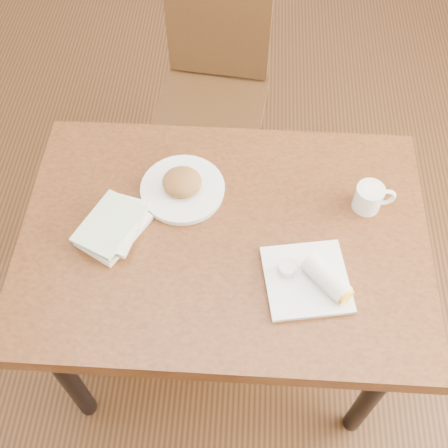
# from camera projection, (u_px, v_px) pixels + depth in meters

# --- Properties ---
(ground) EXTENTS (4.00, 5.00, 0.01)m
(ground) POSITION_uv_depth(u_px,v_px,m) (224.00, 337.00, 2.21)
(ground) COLOR #472814
(ground) RESTS_ON ground
(table) EXTENTS (1.15, 0.81, 0.75)m
(table) POSITION_uv_depth(u_px,v_px,m) (224.00, 250.00, 1.65)
(table) COLOR brown
(table) RESTS_ON ground
(chair_far) EXTENTS (0.46, 0.46, 0.95)m
(chair_far) POSITION_uv_depth(u_px,v_px,m) (214.00, 81.00, 2.21)
(chair_far) COLOR #402912
(chair_far) RESTS_ON ground
(plate_scone) EXTENTS (0.25, 0.25, 0.08)m
(plate_scone) POSITION_uv_depth(u_px,v_px,m) (182.00, 187.00, 1.64)
(plate_scone) COLOR white
(plate_scone) RESTS_ON table
(coffee_mug) EXTENTS (0.12, 0.08, 0.08)m
(coffee_mug) POSITION_uv_depth(u_px,v_px,m) (370.00, 197.00, 1.60)
(coffee_mug) COLOR white
(coffee_mug) RESTS_ON table
(plate_burrito) EXTENTS (0.25, 0.25, 0.07)m
(plate_burrito) POSITION_uv_depth(u_px,v_px,m) (313.00, 279.00, 1.47)
(plate_burrito) COLOR white
(plate_burrito) RESTS_ON table
(book_stack) EXTENTS (0.21, 0.23, 0.05)m
(book_stack) POSITION_uv_depth(u_px,v_px,m) (114.00, 226.00, 1.56)
(book_stack) COLOR white
(book_stack) RESTS_ON table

